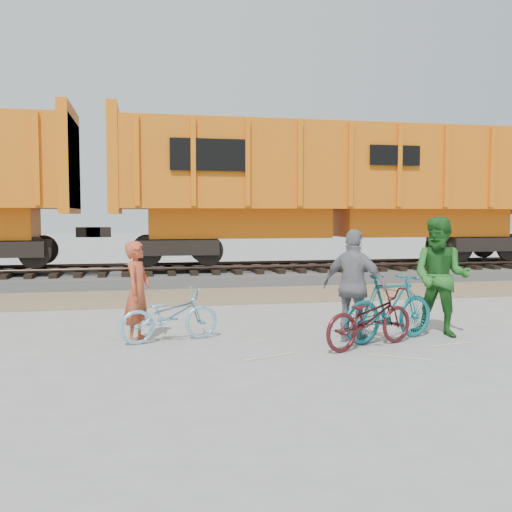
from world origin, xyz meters
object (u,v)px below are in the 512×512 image
Objects in this scene: hopper_car_center at (333,186)px; bicycle_blue at (170,315)px; person_man at (441,277)px; person_solo at (138,291)px; person_woman at (354,286)px; bicycle_teal at (390,307)px; bicycle_maroon at (370,318)px.

bicycle_blue is (-5.67, -8.49, -2.58)m from hopper_car_center.
person_solo is at bearing -145.29° from person_man.
bicycle_teal is at bearing -140.86° from person_woman.
hopper_car_center is 8.65× the size of person_solo.
bicycle_maroon is 0.88× the size of person_man.
hopper_car_center is at bearing -31.68° from bicycle_teal.
person_woman is (-0.10, 0.40, 0.44)m from bicycle_maroon.
bicycle_maroon is (-2.68, -9.53, -2.54)m from hopper_car_center.
bicycle_teal is (3.48, -0.69, 0.12)m from bicycle_blue.
person_woman is (-2.78, -9.13, -2.10)m from hopper_car_center.
hopper_car_center is 9.27m from person_man.
person_man is (4.48, -0.49, 0.58)m from bicycle_blue.
bicycle_maroon is (2.99, -1.05, 0.04)m from bicycle_blue.
person_solo reaches higher than bicycle_maroon.
person_woman is at bearing -80.66° from person_solo.
person_solo is (-0.50, 0.10, 0.38)m from bicycle_blue.
person_solo is (-6.17, -8.39, -2.20)m from hopper_car_center.
bicycle_blue is 0.89× the size of bicycle_teal.
bicycle_maroon is 1.68m from person_man.
hopper_car_center is 10.22m from bicycle_maroon.
hopper_car_center is at bearing 123.92° from person_man.
person_solo is 0.89× the size of person_woman.
hopper_car_center is at bearing -63.46° from person_woman.
bicycle_teal is at bearing -127.22° from person_man.
person_solo is 0.81× the size of person_man.
hopper_car_center is 7.96× the size of bicycle_maroon.
person_man is at bearing -130.95° from person_woman.
bicycle_blue is 3.00m from person_woman.
bicycle_blue is 0.81× the size of person_man.
hopper_car_center reaches higher than person_man.
bicycle_blue is 0.90× the size of person_woman.
bicycle_teal is at bearing -79.48° from person_solo.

